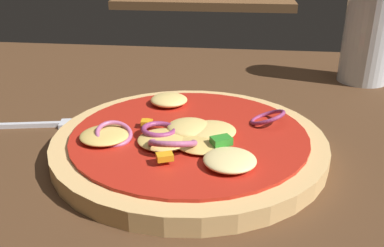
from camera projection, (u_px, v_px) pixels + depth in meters
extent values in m
cube|color=#4C301C|center=(125.00, 173.00, 0.39)|extent=(1.13, 0.90, 0.03)
cylinder|color=tan|center=(189.00, 143.00, 0.39)|extent=(0.26, 0.26, 0.02)
cylinder|color=red|center=(189.00, 134.00, 0.39)|extent=(0.22, 0.22, 0.00)
ellipsoid|color=#EFCC72|center=(212.00, 131.00, 0.38)|extent=(0.05, 0.05, 0.01)
ellipsoid|color=#EFCC72|center=(189.00, 127.00, 0.39)|extent=(0.04, 0.04, 0.01)
ellipsoid|color=#F4DB8E|center=(230.00, 160.00, 0.33)|extent=(0.04, 0.04, 0.01)
ellipsoid|color=#EFCC72|center=(169.00, 100.00, 0.45)|extent=(0.04, 0.04, 0.01)
ellipsoid|color=#E5BC60|center=(165.00, 138.00, 0.37)|extent=(0.05, 0.05, 0.01)
ellipsoid|color=#E5BC60|center=(203.00, 141.00, 0.36)|extent=(0.05, 0.05, 0.01)
ellipsoid|color=#E5BC60|center=(103.00, 138.00, 0.37)|extent=(0.05, 0.05, 0.01)
torus|color=#93386B|center=(268.00, 117.00, 0.41)|extent=(0.05, 0.05, 0.02)
torus|color=#B25984|center=(173.00, 143.00, 0.35)|extent=(0.05, 0.05, 0.02)
torus|color=#93386B|center=(159.00, 129.00, 0.38)|extent=(0.05, 0.05, 0.01)
torus|color=#B25984|center=(113.00, 135.00, 0.37)|extent=(0.05, 0.05, 0.02)
cube|color=orange|center=(147.00, 122.00, 0.40)|extent=(0.01, 0.01, 0.00)
cube|color=orange|center=(165.00, 157.00, 0.33)|extent=(0.02, 0.01, 0.01)
cube|color=#2D8C28|center=(221.00, 141.00, 0.35)|extent=(0.02, 0.02, 0.01)
cube|color=orange|center=(145.00, 122.00, 0.40)|extent=(0.01, 0.01, 0.00)
cube|color=silver|center=(6.00, 126.00, 0.44)|extent=(0.11, 0.03, 0.01)
cube|color=silver|center=(69.00, 124.00, 0.45)|extent=(0.02, 0.02, 0.01)
cube|color=silver|center=(90.00, 126.00, 0.44)|extent=(0.03, 0.01, 0.00)
cube|color=silver|center=(91.00, 124.00, 0.45)|extent=(0.03, 0.01, 0.00)
cube|color=silver|center=(92.00, 122.00, 0.45)|extent=(0.03, 0.01, 0.00)
cube|color=silver|center=(92.00, 120.00, 0.46)|extent=(0.03, 0.01, 0.00)
cylinder|color=silver|center=(369.00, 35.00, 0.57)|extent=(0.07, 0.07, 0.13)
cylinder|color=#C67214|center=(365.00, 58.00, 0.58)|extent=(0.06, 0.06, 0.07)
cylinder|color=white|center=(370.00, 29.00, 0.57)|extent=(0.06, 0.06, 0.01)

